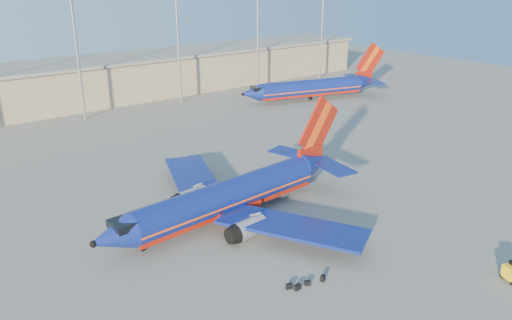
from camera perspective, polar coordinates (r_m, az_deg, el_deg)
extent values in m
plane|color=slate|center=(59.68, 1.51, -3.95)|extent=(220.00, 220.00, 0.00)
cube|color=#9E886D|center=(111.20, -14.05, 9.17)|extent=(120.00, 15.00, 8.00)
cube|color=slate|center=(110.49, -14.24, 11.30)|extent=(122.00, 16.00, 0.60)
cylinder|color=gray|center=(93.17, -19.91, 12.73)|extent=(0.44, 0.44, 28.00)
cylinder|color=gray|center=(101.39, -8.94, 14.20)|extent=(0.44, 0.44, 28.00)
cylinder|color=gray|center=(112.61, 0.20, 15.04)|extent=(0.44, 0.44, 28.00)
cylinder|color=gray|center=(126.02, 7.59, 15.46)|extent=(0.44, 0.44, 28.00)
cylinder|color=navy|center=(53.21, -3.31, -4.15)|extent=(22.69, 4.82, 3.47)
cube|color=#9A1A0C|center=(53.58, -3.29, -5.02)|extent=(22.65, 4.16, 1.22)
cube|color=#F64C14|center=(53.30, -3.31, -4.38)|extent=(22.70, 4.85, 0.21)
cone|color=navy|center=(47.05, -16.12, -8.49)|extent=(4.14, 3.70, 3.47)
cube|color=black|center=(47.09, -14.90, -7.11)|extent=(2.39, 2.57, 0.75)
cone|color=navy|center=(61.84, 6.63, -0.32)|extent=(5.08, 3.76, 3.47)
cube|color=#9A1A0C|center=(60.88, 6.21, 0.63)|extent=(3.97, 0.75, 2.06)
cube|color=#9A1A0C|center=(60.80, 7.16, 3.82)|extent=(6.90, 0.71, 7.49)
cube|color=#F64C14|center=(60.66, 7.04, 3.79)|extent=(4.60, 0.67, 5.87)
cube|color=navy|center=(63.42, 4.28, 0.80)|extent=(4.31, 6.54, 0.21)
cube|color=navy|center=(59.48, 8.69, -0.75)|extent=(3.68, 6.36, 0.21)
cube|color=navy|center=(60.42, -7.16, -2.05)|extent=(9.50, 15.27, 0.33)
cube|color=navy|center=(48.95, 4.13, -7.59)|extent=(10.87, 15.07, 0.33)
cube|color=#9A1A0C|center=(54.01, -2.89, -5.24)|extent=(5.84, 3.99, 0.94)
cylinder|color=gray|center=(56.80, -7.26, -4.25)|extent=(3.49, 2.17, 1.97)
cylinder|color=gray|center=(49.84, -0.75, -7.79)|extent=(3.49, 2.17, 1.97)
cylinder|color=gray|center=(49.12, -12.83, -9.56)|extent=(0.24, 0.24, 1.03)
cylinder|color=black|center=(49.23, -12.81, -9.78)|extent=(0.61, 0.27, 0.60)
cylinder|color=black|center=(56.64, -3.70, -4.96)|extent=(0.82, 0.56, 0.79)
cylinder|color=black|center=(53.26, -0.42, -6.65)|extent=(0.82, 0.56, 0.79)
cylinder|color=navy|center=(105.01, 6.25, 8.19)|extent=(22.63, 9.54, 3.47)
cube|color=#9A1A0C|center=(105.20, 6.23, 7.72)|extent=(22.44, 8.90, 1.22)
cube|color=#F64C14|center=(105.06, 6.25, 8.07)|extent=(22.64, 9.57, 0.21)
cone|color=navy|center=(99.46, -0.53, 7.62)|extent=(4.75, 4.42, 3.47)
cube|color=black|center=(99.72, 0.12, 8.18)|extent=(2.84, 2.97, 0.75)
cone|color=navy|center=(112.06, 12.51, 8.78)|extent=(5.65, 4.68, 3.47)
cube|color=#9A1A0C|center=(111.40, 12.24, 9.40)|extent=(3.93, 1.58, 2.07)
cube|color=#9A1A0C|center=(111.58, 12.93, 11.08)|extent=(6.71, 2.18, 7.49)
cube|color=#F64C14|center=(111.48, 12.85, 11.08)|extent=(4.52, 1.64, 5.88)
cube|color=navy|center=(114.33, 11.46, 9.35)|extent=(3.22, 6.19, 0.21)
cube|color=navy|center=(109.19, 13.31, 8.69)|extent=(5.31, 6.63, 0.21)
cylinder|color=black|center=(105.48, 6.21, 7.07)|extent=(0.81, 0.81, 0.85)
cylinder|color=black|center=(49.16, 26.38, -11.66)|extent=(0.61, 0.39, 0.57)
cube|color=black|center=(43.02, 3.81, -14.20)|extent=(0.59, 0.41, 0.47)
cube|color=black|center=(43.59, 5.90, -13.81)|extent=(0.58, 0.50, 0.41)
cube|color=black|center=(44.21, 7.64, -13.24)|extent=(0.55, 0.45, 0.55)
cube|color=black|center=(42.97, 4.76, -14.28)|extent=(0.61, 0.36, 0.48)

